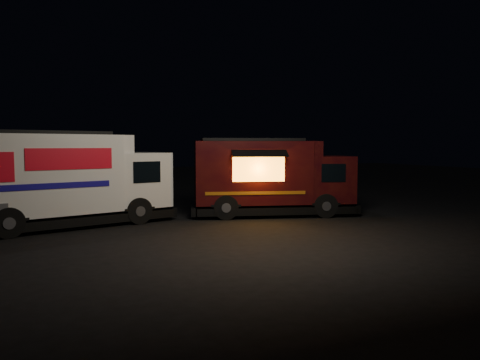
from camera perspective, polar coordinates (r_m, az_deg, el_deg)
name	(u,v)px	position (r m, az deg, el deg)	size (l,w,h in m)	color
ground	(230,226)	(14.88, -1.22, -5.59)	(80.00, 80.00, 0.00)	black
white_truck	(69,179)	(15.63, -20.08, 0.12)	(6.56, 2.24, 2.97)	silver
red_truck	(273,177)	(17.14, 3.99, 0.41)	(6.00, 2.21, 2.79)	#3C0E0A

